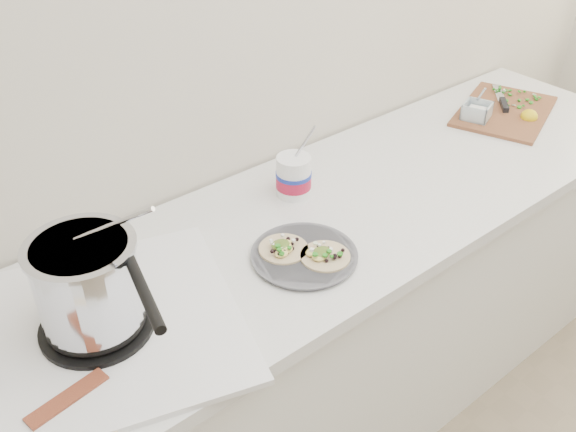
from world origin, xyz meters
TOP-DOWN VIEW (x-y plane):
  - counter at (0.00, 1.43)m, footprint 2.44×0.66m
  - stove at (-0.72, 1.39)m, footprint 0.73×0.70m
  - taco_plate at (-0.21, 1.31)m, footprint 0.27×0.27m
  - tub at (-0.04, 1.55)m, footprint 0.10×0.10m
  - cutboard at (0.87, 1.49)m, footprint 0.48×0.41m
  - bacon_plate at (-0.85, 1.25)m, footprint 0.26×0.26m

SIDE VIEW (x-z plane):
  - counter at x=0.00m, z-range 0.00..0.90m
  - bacon_plate at x=-0.85m, z-range 0.90..0.92m
  - cutboard at x=0.87m, z-range 0.88..0.95m
  - taco_plate at x=-0.21m, z-range 0.90..0.94m
  - tub at x=-0.04m, z-range 0.86..1.08m
  - stove at x=-0.72m, z-range 0.85..1.14m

